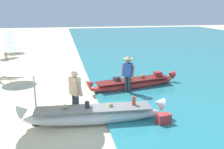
# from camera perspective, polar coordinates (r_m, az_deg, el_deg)

# --- Properties ---
(ground_plane) EXTENTS (80.00, 80.00, 0.00)m
(ground_plane) POSITION_cam_1_polar(r_m,az_deg,el_deg) (8.65, -10.65, -10.07)
(ground_plane) COLOR beige
(boat_white_foreground) EXTENTS (4.71, 0.94, 0.84)m
(boat_white_foreground) POSITION_cam_1_polar(r_m,az_deg,el_deg) (8.15, -4.16, -9.15)
(boat_white_foreground) COLOR white
(boat_white_foreground) RESTS_ON ground
(boat_red_midground) EXTENTS (4.47, 1.56, 0.74)m
(boat_red_midground) POSITION_cam_1_polar(r_m,az_deg,el_deg) (11.50, 4.96, -2.03)
(boat_red_midground) COLOR red
(boat_red_midground) RESTS_ON ground
(person_vendor_hatted) EXTENTS (0.56, 0.47, 1.70)m
(person_vendor_hatted) POSITION_cam_1_polar(r_m,az_deg,el_deg) (10.60, 3.63, 0.53)
(person_vendor_hatted) COLOR #333842
(person_vendor_hatted) RESTS_ON ground
(person_tourist_customer) EXTENTS (0.50, 0.55, 1.64)m
(person_tourist_customer) POSITION_cam_1_polar(r_m,az_deg,el_deg) (8.48, -8.37, -3.76)
(person_tourist_customer) COLOR #333842
(person_tourist_customer) RESTS_ON ground
(patio_umbrella_large) EXTENTS (2.46, 2.46, 2.25)m
(patio_umbrella_large) POSITION_cam_1_polar(r_m,az_deg,el_deg) (7.91, -17.70, 2.97)
(patio_umbrella_large) COLOR #B7B7BC
(patio_umbrella_large) RESTS_ON ground
(parasol_row_0) EXTENTS (1.60, 1.60, 1.91)m
(parasol_row_0) POSITION_cam_1_polar(r_m,az_deg,el_deg) (13.54, -22.97, 5.87)
(parasol_row_0) COLOR #8E6B47
(parasol_row_0) RESTS_ON ground
(parasol_row_1) EXTENTS (1.60, 1.60, 1.91)m
(parasol_row_1) POSITION_cam_1_polar(r_m,az_deg,el_deg) (15.62, -23.13, 6.94)
(parasol_row_1) COLOR #8E6B47
(parasol_row_1) RESTS_ON ground
(parasol_row_2) EXTENTS (1.60, 1.60, 1.91)m
(parasol_row_2) POSITION_cam_1_polar(r_m,az_deg,el_deg) (18.02, -23.45, 7.84)
(parasol_row_2) COLOR #8E6B47
(parasol_row_2) RESTS_ON ground
(parasol_row_3) EXTENTS (1.60, 1.60, 1.91)m
(parasol_row_3) POSITION_cam_1_polar(r_m,az_deg,el_deg) (20.28, -23.64, 8.50)
(parasol_row_3) COLOR #8E6B47
(parasol_row_3) RESTS_ON ground
(parasol_row_4) EXTENTS (1.60, 1.60, 1.91)m
(parasol_row_4) POSITION_cam_1_polar(r_m,az_deg,el_deg) (22.53, -22.87, 9.11)
(parasol_row_4) COLOR #8E6B47
(parasol_row_4) RESTS_ON ground
(cooler_box) EXTENTS (0.47, 0.35, 0.41)m
(cooler_box) POSITION_cam_1_polar(r_m,az_deg,el_deg) (8.17, 11.59, -10.09)
(cooler_box) COLOR #C63838
(cooler_box) RESTS_ON ground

